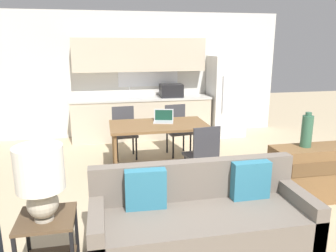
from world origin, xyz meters
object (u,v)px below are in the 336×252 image
credenza (317,173)px  dining_chair_near_right (203,153)px  couch (201,218)px  vase (307,131)px  laptop (164,119)px  refrigerator (226,96)px  dining_chair_far_left (124,130)px  dining_chair_far_right (177,127)px  side_table (48,236)px  table_lamp (40,177)px  dining_table (159,128)px

credenza → dining_chair_near_right: bearing=152.8°
couch → vase: size_ratio=4.76×
couch → laptop: laptop is taller
refrigerator → dining_chair_far_left: refrigerator is taller
vase → dining_chair_far_right: (-1.19, 2.19, -0.44)m
side_table → dining_chair_far_right: 3.60m
refrigerator → table_lamp: (-3.27, -4.24, 0.08)m
dining_table → dining_chair_far_right: size_ratio=1.68×
side_table → table_lamp: bearing=-100.8°
credenza → vase: size_ratio=2.81×
refrigerator → vase: size_ratio=3.93×
table_lamp → laptop: bearing=58.9°
dining_chair_near_right → credenza: bearing=145.1°
dining_table → laptop: (0.11, 0.14, 0.11)m
dining_chair_far_right → dining_chair_near_right: 1.53m
dining_chair_far_right → laptop: bearing=-129.1°
refrigerator → dining_chair_near_right: bearing=-117.3°
refrigerator → table_lamp: bearing=-127.6°
dining_chair_far_left → dining_chair_near_right: same height
couch → table_lamp: size_ratio=3.30×
dining_chair_near_right → refrigerator: bearing=-125.0°
vase → dining_chair_far_right: bearing=118.4°
side_table → vase: vase is taller
dining_chair_near_right → dining_chair_far_right: bearing=-97.0°
table_lamp → dining_chair_near_right: size_ratio=0.71×
refrigerator → dining_chair_far_right: 1.83m
couch → dining_chair_far_left: size_ratio=2.34×
dining_chair_far_left → couch: bearing=-84.0°
side_table → table_lamp: table_lamp is taller
side_table → credenza: (3.26, 0.85, -0.02)m
dining_chair_far_right → couch: bearing=-106.5°
couch → credenza: size_ratio=1.69×
dining_chair_far_right → dining_chair_far_left: same height
dining_chair_far_right → refrigerator: bearing=31.1°
dining_chair_far_right → table_lamp: bearing=-129.1°
couch → dining_chair_far_left: bearing=100.2°
vase → laptop: (-1.56, 1.57, -0.12)m
dining_chair_far_left → laptop: laptop is taller
side_table → credenza: 3.37m
dining_chair_far_right → dining_table: bearing=-130.4°
dining_table → dining_chair_far_left: size_ratio=1.68×
refrigerator → laptop: bearing=-135.3°
couch → side_table: couch is taller
dining_chair_far_right → dining_chair_far_left: bearing=171.6°
side_table → credenza: size_ratio=0.45×
credenza → dining_chair_far_right: (-1.38, 2.23, 0.14)m
dining_chair_far_left → dining_chair_far_right: bearing=-4.7°
dining_chair_far_right → laptop: 0.80m
dining_chair_far_left → side_table: bearing=-110.3°
dining_chair_near_right → laptop: (-0.40, 0.90, 0.32)m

